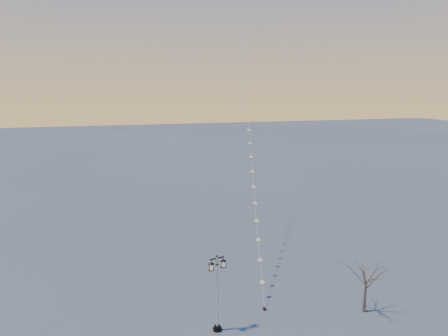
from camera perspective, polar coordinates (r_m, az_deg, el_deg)
name	(u,v)px	position (r m, az deg, el deg)	size (l,w,h in m)	color
ground	(245,331)	(25.93, 3.08, -22.43)	(300.00, 300.00, 0.00)	#5B5E5C
street_lamp	(217,289)	(24.62, -0.99, -17.09)	(1.21, 0.60, 4.86)	black
bare_tree	(367,274)	(28.06, 19.84, -14.20)	(2.29, 2.29, 3.80)	brown
kite_train	(245,60)	(47.08, 3.06, 15.26)	(13.23, 44.74, 35.59)	#322117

